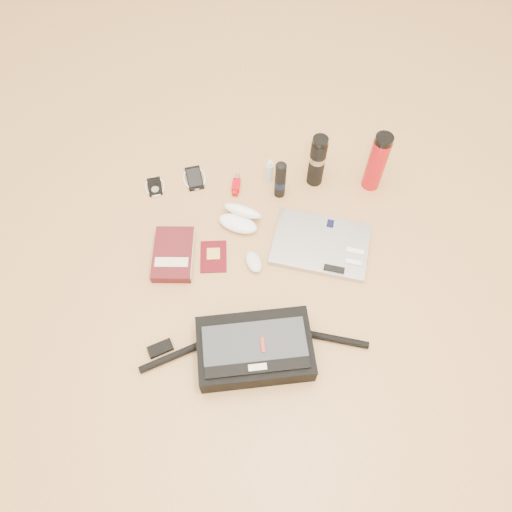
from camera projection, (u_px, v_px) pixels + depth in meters
name	position (u px, v px, depth m)	size (l,w,h in m)	color
ground	(261.00, 280.00, 1.88)	(4.00, 4.00, 0.00)	tan
messenger_bag	(254.00, 349.00, 1.70)	(0.80, 0.28, 0.11)	black
laptop	(321.00, 244.00, 1.95)	(0.42, 0.33, 0.04)	#A5A5A7
book	(174.00, 254.00, 1.91)	(0.15, 0.23, 0.04)	#470F14
passport	(213.00, 256.00, 1.93)	(0.11, 0.14, 0.01)	#4B060D
mouse	(254.00, 262.00, 1.90)	(0.09, 0.11, 0.03)	silver
sunglasses_case	(240.00, 217.00, 1.98)	(0.20, 0.18, 0.09)	white
ipod	(155.00, 187.00, 2.09)	(0.10, 0.10, 0.01)	black
phone	(194.00, 178.00, 2.11)	(0.12, 0.13, 0.01)	black
inhaler	(236.00, 185.00, 2.09)	(0.04, 0.11, 0.03)	#AC020D
spray_bottle	(270.00, 171.00, 2.07)	(0.03, 0.03, 0.12)	#9FC9D9
aerosol_can	(280.00, 180.00, 2.00)	(0.05, 0.05, 0.19)	black
thermos_black	(317.00, 161.00, 2.00)	(0.08, 0.08, 0.25)	black
thermos_red	(377.00, 162.00, 1.98)	(0.08, 0.08, 0.28)	#AF1017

